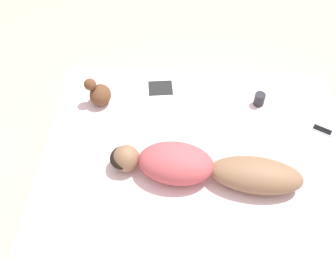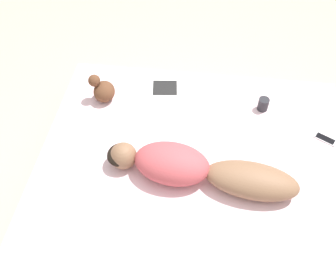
% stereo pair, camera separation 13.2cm
% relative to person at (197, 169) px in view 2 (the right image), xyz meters
% --- Properties ---
extents(ground_plane, '(12.00, 12.00, 0.00)m').
position_rel_person_xyz_m(ground_plane, '(0.16, 0.02, -0.55)').
color(ground_plane, '#B7A88E').
extents(bed, '(1.76, 2.11, 0.45)m').
position_rel_person_xyz_m(bed, '(0.16, 0.02, -0.32)').
color(bed, beige).
rests_on(bed, ground_plane).
extents(person, '(0.39, 1.22, 0.21)m').
position_rel_person_xyz_m(person, '(0.00, 0.00, 0.00)').
color(person, brown).
rests_on(person, bed).
extents(open_magazine, '(0.53, 0.32, 0.01)m').
position_rel_person_xyz_m(open_magazine, '(0.68, 0.29, -0.09)').
color(open_magazine, white).
rests_on(open_magazine, bed).
extents(coffee_mug, '(0.12, 0.08, 0.10)m').
position_rel_person_xyz_m(coffee_mug, '(0.67, -0.44, -0.05)').
color(coffee_mug, '#232328').
rests_on(coffee_mug, bed).
extents(cell_phone, '(0.13, 0.16, 0.01)m').
position_rel_person_xyz_m(cell_phone, '(0.43, -0.86, -0.09)').
color(cell_phone, silver).
rests_on(cell_phone, bed).
extents(plush_toy, '(0.17, 0.18, 0.22)m').
position_rel_person_xyz_m(plush_toy, '(0.63, 0.74, -0.01)').
color(plush_toy, brown).
rests_on(plush_toy, bed).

